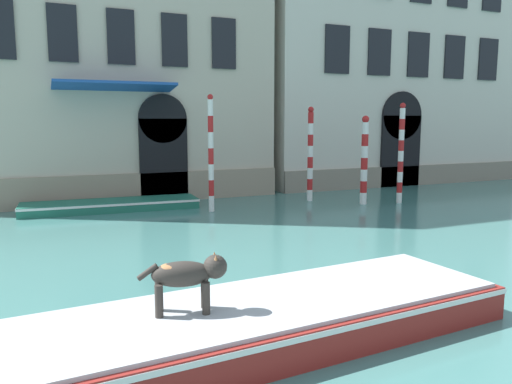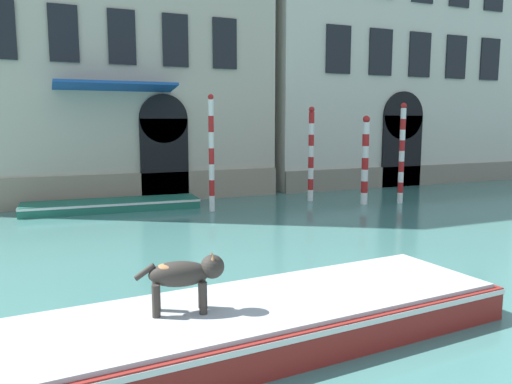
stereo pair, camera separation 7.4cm
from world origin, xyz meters
The scene contains 8 objects.
palazzo_right centered at (15.19, 23.72, 6.68)m, with size 14.68×6.13×13.39m.
boat_foreground centered at (0.20, 7.17, 0.32)m, with size 8.94×2.88×0.60m.
dog_on_deck centered at (-0.46, 7.24, 1.14)m, with size 1.23×0.55×0.83m.
boat_moored_near_palazzo centered at (0.09, 19.43, 0.20)m, with size 6.35×1.87×0.36m.
mooring_pole_0 centered at (10.91, 16.55, 2.00)m, with size 0.22×0.22×3.96m.
mooring_pole_1 centered at (3.40, 17.75, 2.12)m, with size 0.20×0.20×4.20m.
mooring_pole_2 centered at (9.40, 16.87, 1.75)m, with size 0.27×0.27×3.46m.
mooring_pole_3 centered at (7.89, 18.47, 1.93)m, with size 0.23×0.23×3.83m.
Camera 2 is at (-2.20, 0.71, 3.26)m, focal length 35.00 mm.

